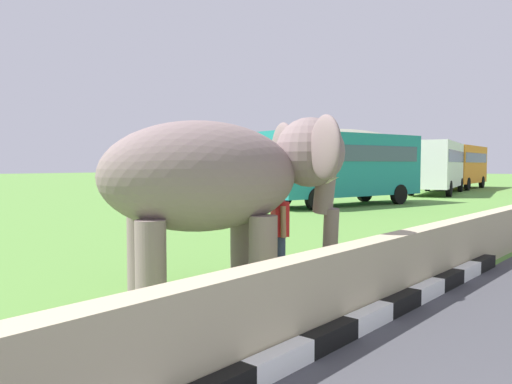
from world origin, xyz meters
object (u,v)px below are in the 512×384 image
(bus_teal, at_px, (343,163))
(cow_near, at_px, (240,200))
(person_handler, at_px, (280,229))
(bus_white, at_px, (438,163))
(elephant, at_px, (224,178))
(bus_orange, at_px, (460,164))

(bus_teal, height_order, cow_near, bus_teal)
(person_handler, distance_m, bus_white, 28.79)
(person_handler, xyz_separation_m, bus_white, (27.65, 7.93, 1.16))
(elephant, relative_size, cow_near, 2.06)
(person_handler, distance_m, cow_near, 7.85)
(bus_teal, bearing_deg, cow_near, -168.72)
(bus_teal, xyz_separation_m, cow_near, (-9.51, -1.90, -1.21))
(elephant, xyz_separation_m, bus_teal, (15.88, 7.43, 0.27))
(bus_white, bearing_deg, person_handler, -163.99)
(elephant, distance_m, bus_orange, 37.88)
(bus_teal, bearing_deg, person_handler, -152.52)
(cow_near, bearing_deg, bus_orange, 6.28)
(bus_white, bearing_deg, bus_orange, 8.58)
(person_handler, relative_size, bus_orange, 0.20)
(bus_orange, bearing_deg, bus_white, -171.42)
(elephant, bearing_deg, bus_teal, 25.08)
(bus_orange, bearing_deg, person_handler, -165.64)
(bus_white, bearing_deg, elephant, -165.06)
(bus_white, distance_m, bus_orange, 8.19)
(person_handler, xyz_separation_m, bus_orange, (35.75, 9.15, 1.15))
(bus_white, bearing_deg, cow_near, -174.56)
(person_handler, distance_m, bus_orange, 36.92)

